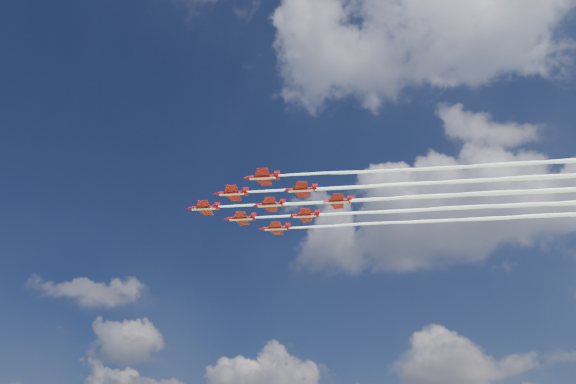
{
  "coord_description": "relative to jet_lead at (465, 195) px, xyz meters",
  "views": [
    {
      "loc": [
        73.64,
        -119.93,
        4.0
      ],
      "look_at": [
        7.05,
        5.01,
        90.04
      ],
      "focal_mm": 35.0,
      "sensor_mm": 36.0,
      "label": 1
    }
  ],
  "objects": [
    {
      "name": "jet_row2_port",
      "position": [
        12.06,
        -3.21,
        0.0
      ],
      "size": [
        148.17,
        64.08,
        2.55
      ],
      "rotation": [
        0.0,
        0.0,
        0.39
      ],
      "color": "#A90912"
    },
    {
      "name": "jet_row4_starb",
      "position": [
        24.61,
        18.37,
        0.0
      ],
      "size": [
        148.17,
        64.08,
        2.55
      ],
      "rotation": [
        0.0,
        0.0,
        0.39
      ],
      "color": "#A90912"
    },
    {
      "name": "jet_row3_centre",
      "position": [
        18.33,
        7.58,
        0.0
      ],
      "size": [
        148.17,
        64.08,
        2.55
      ],
      "rotation": [
        0.0,
        0.0,
        0.39
      ],
      "color": "#A90912"
    },
    {
      "name": "jet_lead",
      "position": [
        0.0,
        0.0,
        0.0
      ],
      "size": [
        148.17,
        64.08,
        2.55
      ],
      "rotation": [
        0.0,
        0.0,
        0.39
      ],
      "color": "#A90912"
    },
    {
      "name": "jet_row3_starb",
      "position": [
        12.54,
        21.59,
        0.0
      ],
      "size": [
        148.17,
        64.08,
        2.55
      ],
      "rotation": [
        0.0,
        0.0,
        0.39
      ],
      "color": "#A90912"
    },
    {
      "name": "jet_row3_port",
      "position": [
        24.13,
        -6.43,
        0.0
      ],
      "size": [
        148.17,
        64.08,
        2.55
      ],
      "rotation": [
        0.0,
        0.0,
        0.39
      ],
      "color": "#A90912"
    },
    {
      "name": "jet_row2_starb",
      "position": [
        6.27,
        10.79,
        0.0
      ],
      "size": [
        148.17,
        64.08,
        2.55
      ],
      "rotation": [
        0.0,
        0.0,
        0.39
      ],
      "color": "#A90912"
    }
  ]
}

